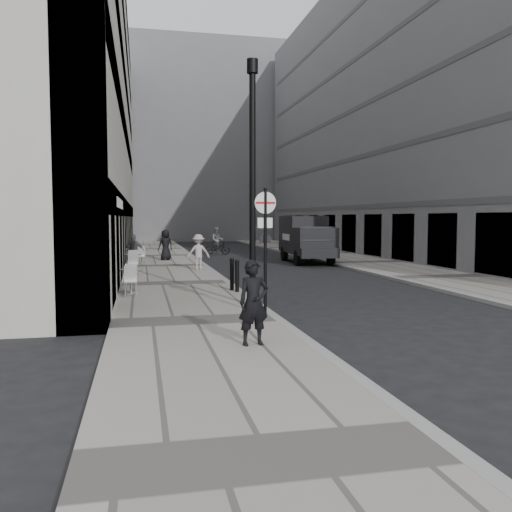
{
  "coord_description": "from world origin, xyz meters",
  "views": [
    {
      "loc": [
        -3.26,
        -10.25,
        2.59
      ],
      "look_at": [
        0.21,
        6.06,
        1.4
      ],
      "focal_mm": 38.0,
      "sensor_mm": 36.0,
      "label": 1
    }
  ],
  "objects_px": {
    "walking_man": "(254,303)",
    "cyclist": "(217,244)",
    "sign_post": "(265,234)",
    "panel_van": "(306,236)",
    "lamppost": "(252,170)"
  },
  "relations": [
    {
      "from": "lamppost",
      "to": "panel_van",
      "type": "bearing_deg",
      "value": 67.45
    },
    {
      "from": "walking_man",
      "to": "sign_post",
      "type": "relative_size",
      "value": 0.52
    },
    {
      "from": "walking_man",
      "to": "panel_van",
      "type": "bearing_deg",
      "value": 63.01
    },
    {
      "from": "panel_van",
      "to": "sign_post",
      "type": "bearing_deg",
      "value": -107.42
    },
    {
      "from": "walking_man",
      "to": "cyclist",
      "type": "bearing_deg",
      "value": 76.57
    },
    {
      "from": "lamppost",
      "to": "cyclist",
      "type": "distance_m",
      "value": 22.83
    },
    {
      "from": "lamppost",
      "to": "panel_van",
      "type": "xyz_separation_m",
      "value": [
        6.21,
        14.96,
        -2.4
      ]
    },
    {
      "from": "panel_van",
      "to": "walking_man",
      "type": "bearing_deg",
      "value": -106.86
    },
    {
      "from": "walking_man",
      "to": "panel_van",
      "type": "height_order",
      "value": "panel_van"
    },
    {
      "from": "walking_man",
      "to": "cyclist",
      "type": "relative_size",
      "value": 0.87
    },
    {
      "from": "panel_van",
      "to": "cyclist",
      "type": "xyz_separation_m",
      "value": [
        -4.08,
        7.56,
        -0.76
      ]
    },
    {
      "from": "walking_man",
      "to": "cyclist",
      "type": "distance_m",
      "value": 27.4
    },
    {
      "from": "walking_man",
      "to": "sign_post",
      "type": "height_order",
      "value": "sign_post"
    },
    {
      "from": "walking_man",
      "to": "sign_post",
      "type": "bearing_deg",
      "value": 66.08
    },
    {
      "from": "cyclist",
      "to": "panel_van",
      "type": "bearing_deg",
      "value": -62.49
    }
  ]
}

